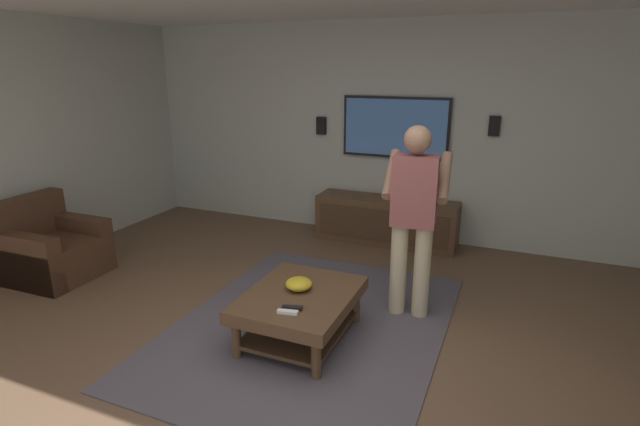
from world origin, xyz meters
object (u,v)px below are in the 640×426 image
Objects in this scene: armchair at (52,250)px; tv at (395,127)px; coffee_table at (300,305)px; person_standing at (414,211)px; bowl at (299,284)px; remote_white at (288,312)px; remote_black at (292,308)px; wall_speaker_right at (321,126)px; media_console at (386,221)px; wall_speaker_left at (494,126)px; vase_round at (404,192)px.

armchair is 0.64× the size of tv.
coffee_table is 1.21m from person_standing.
remote_white is (-0.38, -0.09, -0.04)m from bowl.
person_standing reaches higher than bowl.
remote_black is 0.68× the size of wall_speaker_right.
armchair is 3.66m from person_standing.
media_console is at bearing -0.00° from tv.
tv is at bearing -90.79° from wall_speaker_right.
person_standing reaches higher than coffee_table.
armchair is 0.83× the size of coffee_table.
wall_speaker_left reaches higher than armchair.
wall_speaker_left is (0.25, -0.92, 0.78)m from vase_round.
bowl is (-0.05, -2.81, 0.17)m from armchair.
tv is (0.24, -0.00, 1.10)m from media_console.
remote_white is 0.68× the size of wall_speaker_left.
tv is at bearing 13.47° from person_standing.
bowl is at bearing 128.02° from person_standing.
tv is at bearing 90.68° from wall_speaker_left.
remote_white is (-1.08, 0.63, -0.52)m from person_standing.
media_console is 11.33× the size of remote_white.
armchair is at bearing 87.75° from coffee_table.
tv reaches higher than armchair.
tv is 5.85× the size of wall_speaker_right.
vase_round is at bearing -102.09° from wall_speaker_right.
remote_white is at bearing 0.53° from tv.
vase_round reaches higher than media_console.
tv is 0.78× the size of person_standing.
media_console is 2.73m from remote_white.
remote_white is 2.75m from vase_round.
remote_black is 2.68m from vase_round.
person_standing is at bearing 8.87° from armchair.
wall_speaker_left is at bearing 90.68° from tv.
wall_speaker_right is at bearing -104.78° from media_console.
person_standing is at bearing 19.28° from tv.
tv is 3.06m from remote_black.
media_console is 1.64m from wall_speaker_left.
tv is at bearing -101.57° from remote_white.
media_console is 1.13m from tv.
remote_black is (-1.01, 0.63, -0.52)m from person_standing.
tv reaches higher than remote_white.
media_console is at bearing 75.84° from remote_black.
coffee_table is 4.55× the size of vase_round.
bowl is (0.06, 0.03, 0.15)m from coffee_table.
coffee_table is 0.35m from remote_white.
vase_round is (0.01, -0.20, 0.39)m from media_console.
vase_round is (1.66, 0.47, -0.27)m from person_standing.
person_standing is 2.54m from wall_speaker_right.
vase_round reaches higher than remote_white.
tv is (2.54, -2.88, 1.10)m from armchair.
remote_white is 1.00× the size of remote_black.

